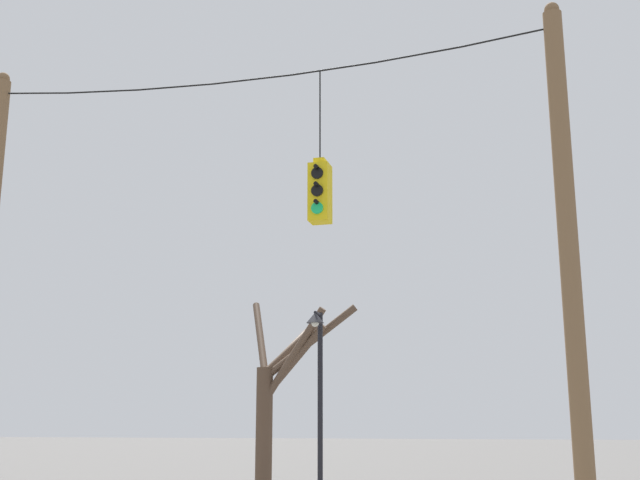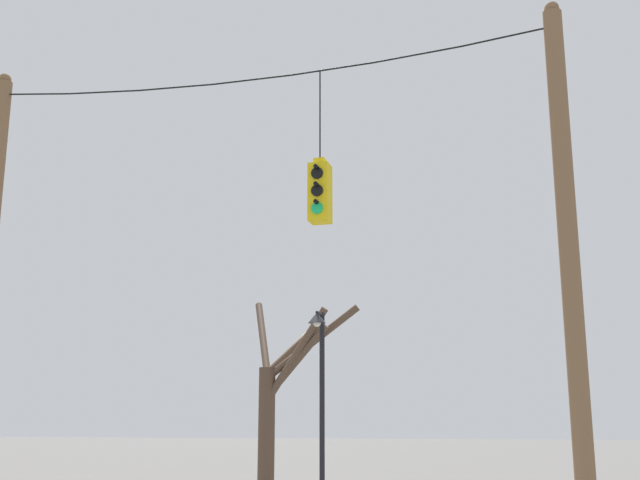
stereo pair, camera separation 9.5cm
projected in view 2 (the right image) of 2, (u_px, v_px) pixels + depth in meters
The scene contains 5 objects.
utility_pole_right at pixel (570, 262), 12.00m from camera, with size 0.30×0.30×8.57m.
span_wire at pixel (252, 74), 14.14m from camera, with size 10.25×0.03×0.34m.
traffic_light_over_intersection at pixel (320, 192), 13.31m from camera, with size 0.34×0.46×2.69m.
street_lamp at pixel (320, 371), 18.26m from camera, with size 0.40×0.71×4.46m.
bare_tree at pixel (279, 390), 20.88m from camera, with size 3.46×3.40×5.35m.
Camera 2 is at (4.63, -12.35, 1.91)m, focal length 45.00 mm.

